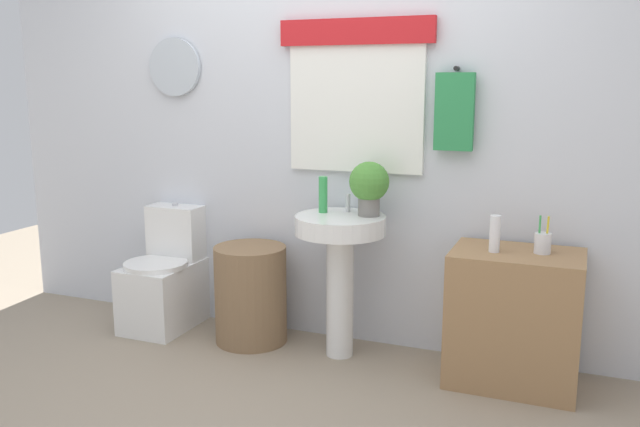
% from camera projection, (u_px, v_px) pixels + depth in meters
% --- Properties ---
extents(ground_plane, '(8.00, 8.00, 0.00)m').
position_uv_depth(ground_plane, '(238.00, 418.00, 3.03)').
color(ground_plane, gray).
extents(back_wall, '(4.40, 0.18, 2.60)m').
position_uv_depth(back_wall, '(330.00, 116.00, 3.82)').
color(back_wall, silver).
rests_on(back_wall, ground_plane).
extents(toilet, '(0.38, 0.51, 0.76)m').
position_uv_depth(toilet, '(166.00, 281.00, 4.14)').
color(toilet, white).
rests_on(toilet, ground_plane).
extents(laundry_hamper, '(0.42, 0.42, 0.57)m').
position_uv_depth(laundry_hamper, '(251.00, 294.00, 3.88)').
color(laundry_hamper, '#846647').
rests_on(laundry_hamper, ground_plane).
extents(pedestal_sink, '(0.49, 0.49, 0.79)m').
position_uv_depth(pedestal_sink, '(340.00, 253.00, 3.62)').
color(pedestal_sink, white).
rests_on(pedestal_sink, ground_plane).
extents(faucet, '(0.03, 0.03, 0.10)m').
position_uv_depth(faucet, '(348.00, 203.00, 3.68)').
color(faucet, silver).
rests_on(faucet, pedestal_sink).
extents(wooden_cabinet, '(0.63, 0.44, 0.68)m').
position_uv_depth(wooden_cabinet, '(514.00, 318.00, 3.33)').
color(wooden_cabinet, '#9E754C').
rests_on(wooden_cabinet, ground_plane).
extents(soap_bottle, '(0.05, 0.05, 0.20)m').
position_uv_depth(soap_bottle, '(323.00, 195.00, 3.65)').
color(soap_bottle, green).
rests_on(soap_bottle, pedestal_sink).
extents(potted_plant, '(0.21, 0.21, 0.29)m').
position_uv_depth(potted_plant, '(369.00, 185.00, 3.55)').
color(potted_plant, slate).
rests_on(potted_plant, pedestal_sink).
extents(lotion_bottle, '(0.05, 0.05, 0.18)m').
position_uv_depth(lotion_bottle, '(495.00, 234.00, 3.25)').
color(lotion_bottle, white).
rests_on(lotion_bottle, wooden_cabinet).
extents(toothbrush_cup, '(0.08, 0.08, 0.19)m').
position_uv_depth(toothbrush_cup, '(543.00, 243.00, 3.23)').
color(toothbrush_cup, silver).
rests_on(toothbrush_cup, wooden_cabinet).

